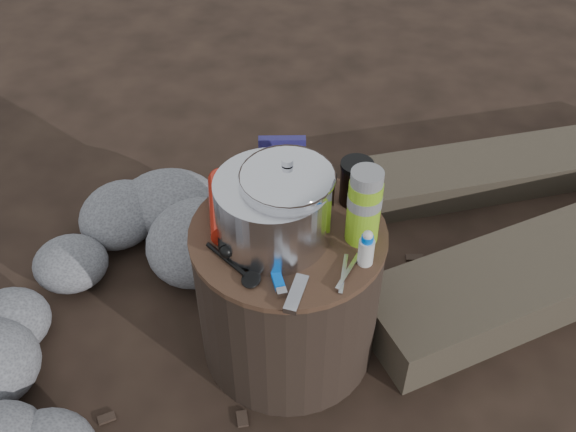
% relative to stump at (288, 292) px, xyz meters
% --- Properties ---
extents(ground, '(60.00, 60.00, 0.00)m').
position_rel_stump_xyz_m(ground, '(0.00, 0.00, -0.22)').
color(ground, black).
rests_on(ground, ground).
extents(stump, '(0.47, 0.47, 0.43)m').
position_rel_stump_xyz_m(stump, '(0.00, 0.00, 0.00)').
color(stump, black).
rests_on(stump, ground).
extents(rock_ring, '(0.49, 1.06, 0.21)m').
position_rel_stump_xyz_m(rock_ring, '(-0.53, -0.05, -0.11)').
color(rock_ring, '#5B5B61').
rests_on(rock_ring, ground).
extents(log_small, '(1.27, 0.78, 0.11)m').
position_rel_stump_xyz_m(log_small, '(0.67, 0.89, -0.16)').
color(log_small, '#3D3529').
rests_on(log_small, ground).
extents(foil_windscreen, '(0.26, 0.26, 0.16)m').
position_rel_stump_xyz_m(foil_windscreen, '(-0.03, -0.02, 0.29)').
color(foil_windscreen, silver).
rests_on(foil_windscreen, stump).
extents(camping_pot, '(0.21, 0.21, 0.21)m').
position_rel_stump_xyz_m(camping_pot, '(0.00, -0.01, 0.32)').
color(camping_pot, silver).
rests_on(camping_pot, stump).
extents(fuel_bottle, '(0.15, 0.27, 0.06)m').
position_rel_stump_xyz_m(fuel_bottle, '(-0.16, 0.01, 0.25)').
color(fuel_bottle, red).
rests_on(fuel_bottle, stump).
extents(thermos, '(0.08, 0.08, 0.19)m').
position_rel_stump_xyz_m(thermos, '(0.17, 0.02, 0.31)').
color(thermos, '#7FB61D').
rests_on(thermos, stump).
extents(travel_mug, '(0.08, 0.08, 0.11)m').
position_rel_stump_xyz_m(travel_mug, '(0.14, 0.14, 0.27)').
color(travel_mug, black).
rests_on(travel_mug, stump).
extents(stuff_sack, '(0.14, 0.11, 0.09)m').
position_rel_stump_xyz_m(stuff_sack, '(-0.10, 0.14, 0.26)').
color(stuff_sack, gold).
rests_on(stuff_sack, stump).
extents(food_pouch, '(0.12, 0.05, 0.15)m').
position_rel_stump_xyz_m(food_pouch, '(-0.05, 0.16, 0.29)').
color(food_pouch, navy).
rests_on(food_pouch, stump).
extents(lighter, '(0.06, 0.09, 0.02)m').
position_rel_stump_xyz_m(lighter, '(0.01, -0.15, 0.22)').
color(lighter, blue).
rests_on(lighter, stump).
extents(multitool, '(0.04, 0.10, 0.01)m').
position_rel_stump_xyz_m(multitool, '(0.06, -0.19, 0.22)').
color(multitool, silver).
rests_on(multitool, stump).
extents(pot_grabber, '(0.04, 0.12, 0.01)m').
position_rel_stump_xyz_m(pot_grabber, '(0.15, -0.11, 0.22)').
color(pot_grabber, silver).
rests_on(pot_grabber, stump).
extents(spork, '(0.16, 0.12, 0.01)m').
position_rel_stump_xyz_m(spork, '(-0.11, -0.13, 0.22)').
color(spork, black).
rests_on(spork, stump).
extents(squeeze_bottle, '(0.04, 0.04, 0.08)m').
position_rel_stump_xyz_m(squeeze_bottle, '(0.19, -0.06, 0.26)').
color(squeeze_bottle, silver).
rests_on(squeeze_bottle, stump).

